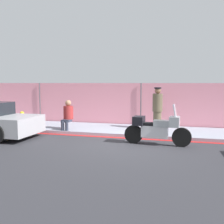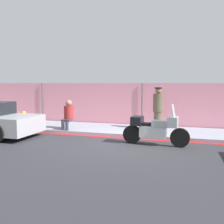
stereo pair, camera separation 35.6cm
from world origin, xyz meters
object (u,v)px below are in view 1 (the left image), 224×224
object	(u,v)px
officer_standing	(157,108)
person_seated_on_curb	(68,113)
motorcycle	(156,128)
fire_hydrant	(22,119)

from	to	relation	value
officer_standing	person_seated_on_curb	distance (m)	3.84
officer_standing	motorcycle	bearing A→B (deg)	-85.35
motorcycle	officer_standing	size ratio (longest dim) A/B	1.27
motorcycle	officer_standing	bearing A→B (deg)	98.27
motorcycle	fire_hydrant	bearing A→B (deg)	170.60
person_seated_on_curb	fire_hydrant	size ratio (longest dim) A/B	1.79
motorcycle	fire_hydrant	distance (m)	6.34
officer_standing	person_seated_on_curb	world-z (taller)	officer_standing
person_seated_on_curb	fire_hydrant	distance (m)	2.32
fire_hydrant	motorcycle	bearing A→B (deg)	-13.02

